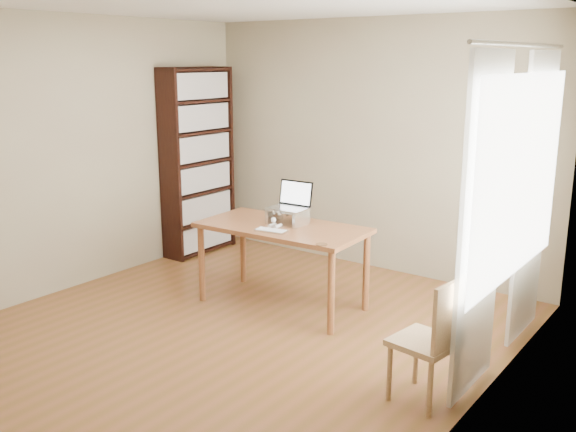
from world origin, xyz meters
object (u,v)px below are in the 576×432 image
object	(u,v)px
keyboard	(271,231)
desk	(282,235)
chair	(434,337)
bookshelf	(198,162)
cat	(288,216)
laptop	(292,202)

from	to	relation	value
keyboard	desk	bearing A→B (deg)	92.20
keyboard	chair	xyz separation A→B (m)	(1.76, -0.57, -0.30)
bookshelf	keyboard	bearing A→B (deg)	-28.75
desk	cat	xyz separation A→B (m)	(-0.02, 0.11, 0.16)
desk	bookshelf	bearing A→B (deg)	153.25
bookshelf	keyboard	world-z (taller)	bookshelf
laptop	keyboard	xyz separation A→B (m)	(0.05, -0.36, -0.18)
chair	desk	bearing A→B (deg)	164.59
laptop	bookshelf	bearing A→B (deg)	157.10
chair	laptop	bearing A→B (deg)	160.97
keyboard	laptop	bearing A→B (deg)	87.62
bookshelf	cat	size ratio (longest dim) A/B	4.33
bookshelf	chair	distance (m)	3.97
bookshelf	desk	xyz separation A→B (m)	(1.79, -0.79, -0.39)
bookshelf	chair	bearing A→B (deg)	-23.61
cat	chair	size ratio (longest dim) A/B	0.56
desk	chair	world-z (taller)	chair
laptop	keyboard	size ratio (longest dim) A/B	1.19
keyboard	chair	bearing A→B (deg)	-27.57
bookshelf	chair	world-z (taller)	bookshelf
laptop	keyboard	bearing A→B (deg)	-85.60
desk	keyboard	xyz separation A→B (m)	(0.05, -0.22, 0.10)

